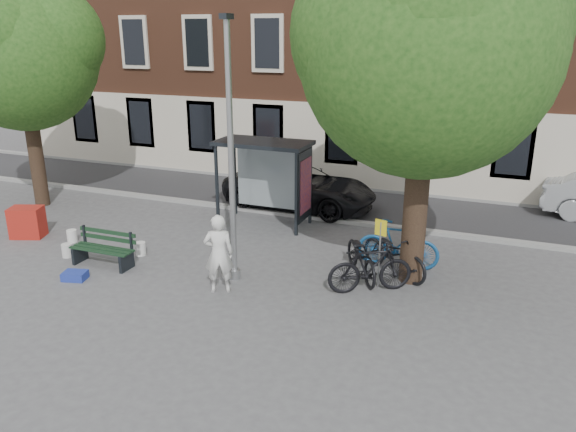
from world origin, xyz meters
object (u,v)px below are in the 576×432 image
at_px(lamppost, 231,167).
at_px(bus_shelter, 277,164).
at_px(bike_a, 395,253).
at_px(bike_c, 362,256).
at_px(notice_sign, 380,241).
at_px(painter, 219,254).
at_px(bike_d, 370,268).
at_px(car_dark, 300,187).
at_px(bench, 104,250).
at_px(bike_b, 398,244).
at_px(red_stand, 27,222).

xyz_separation_m(lamppost, bus_shelter, (-0.61, 4.11, -0.87)).
height_order(bus_shelter, bike_a, bus_shelter).
relative_size(bike_c, notice_sign, 1.24).
xyz_separation_m(painter, notice_sign, (3.36, 1.57, 0.24)).
xyz_separation_m(bus_shelter, bike_d, (3.83, -3.60, -1.32)).
height_order(painter, car_dark, painter).
xyz_separation_m(bus_shelter, notice_sign, (3.97, -3.28, -0.75)).
relative_size(painter, car_dark, 0.36).
distance_m(bus_shelter, painter, 4.99).
relative_size(lamppost, bike_d, 3.06).
height_order(bus_shelter, notice_sign, bus_shelter).
relative_size(bench, bike_b, 0.83).
height_order(bus_shelter, painter, bus_shelter).
bearing_deg(bike_c, bus_shelter, 107.79).
bearing_deg(notice_sign, bike_b, 96.91).
xyz_separation_m(bench, bike_c, (6.34, 1.76, 0.14)).
distance_m(bike_d, car_dark, 6.66).
bearing_deg(bike_b, bench, 108.23).
relative_size(lamppost, car_dark, 1.19).
relative_size(painter, notice_sign, 1.11).
relative_size(bus_shelter, painter, 1.53).
bearing_deg(red_stand, lamppost, -3.03).
bearing_deg(bike_c, bike_d, -95.07).
xyz_separation_m(bus_shelter, bike_c, (3.44, -2.84, -1.37)).
relative_size(bus_shelter, red_stand, 3.17).
bearing_deg(lamppost, bench, -171.88).
relative_size(bench, car_dark, 0.34).
relative_size(bike_b, red_stand, 2.31).
xyz_separation_m(bus_shelter, red_stand, (-6.34, -3.74, -1.47)).
bearing_deg(bike_a, painter, 159.14).
xyz_separation_m(bike_c, notice_sign, (0.53, -0.44, 0.63)).
distance_m(lamppost, red_stand, 7.34).
bearing_deg(bus_shelter, car_dark, 88.27).
distance_m(painter, notice_sign, 3.72).
height_order(painter, bike_c, painter).
height_order(painter, red_stand, painter).
bearing_deg(bike_a, bench, 141.93).
height_order(bike_c, car_dark, car_dark).
bearing_deg(bike_d, lamppost, 67.31).
distance_m(bike_b, bike_d, 1.69).
distance_m(painter, bike_c, 3.50).
distance_m(lamppost, bench, 4.27).
height_order(bus_shelter, bike_c, bus_shelter).
xyz_separation_m(bike_d, car_dark, (-3.78, 5.49, 0.11)).
bearing_deg(bike_a, bus_shelter, 94.50).
bearing_deg(bus_shelter, bike_c, -39.56).
bearing_deg(lamppost, bike_b, 31.56).
height_order(lamppost, notice_sign, lamppost).
bearing_deg(bike_d, bike_b, -42.29).
height_order(lamppost, bike_c, lamppost).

